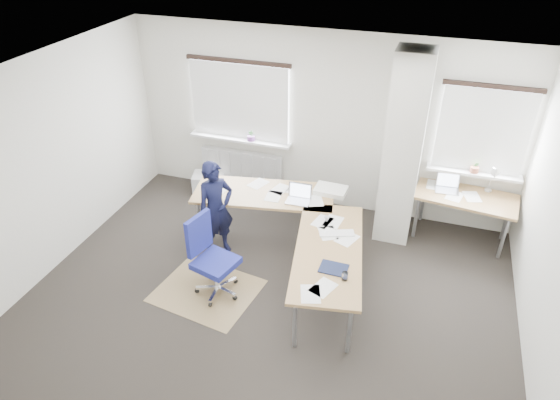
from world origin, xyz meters
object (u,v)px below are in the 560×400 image
(desk_main, at_px, (297,220))
(person, at_px, (216,209))
(desk_side, at_px, (466,198))
(task_chair, at_px, (214,273))

(desk_main, bearing_deg, person, 175.68)
(desk_main, xyz_separation_m, desk_side, (2.12, 1.30, -0.01))
(desk_side, bearing_deg, person, -149.49)
(task_chair, bearing_deg, desk_side, 51.71)
(desk_main, height_order, task_chair, task_chair)
(desk_main, relative_size, desk_side, 1.91)
(desk_side, height_order, task_chair, desk_side)
(task_chair, relative_size, person, 0.77)
(desk_side, xyz_separation_m, person, (-3.25, -1.41, 0.03))
(task_chair, bearing_deg, desk_main, 62.62)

